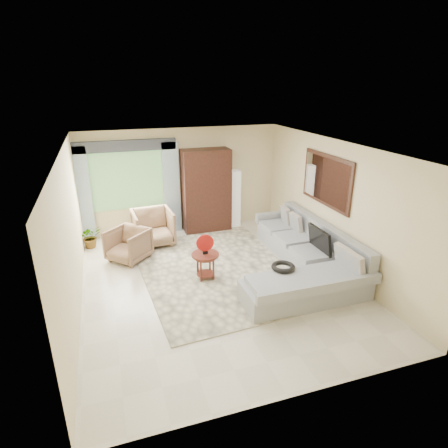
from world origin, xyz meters
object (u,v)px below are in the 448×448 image
object	(u,v)px
potted_plant	(91,237)
armoire	(206,191)
sectional_sofa	(304,260)
coffee_table	(205,266)
armchair_left	(128,245)
tv_screen	(320,240)
armchair_right	(153,227)
floor_lamp	(235,198)

from	to	relation	value
potted_plant	armoire	distance (m)	2.99
sectional_sofa	potted_plant	distance (m)	4.90
sectional_sofa	coffee_table	distance (m)	2.00
armchair_left	coffee_table	bearing A→B (deg)	2.20
sectional_sofa	armchair_left	size ratio (longest dim) A/B	4.42
tv_screen	armoire	xyz separation A→B (m)	(-1.50, 2.96, 0.33)
armchair_left	armchair_right	bearing A→B (deg)	93.47
armchair_right	armoire	bearing A→B (deg)	15.66
armoire	sectional_sofa	bearing A→B (deg)	-66.94
coffee_table	armchair_left	xyz separation A→B (m)	(-1.36, 1.32, 0.07)
sectional_sofa	tv_screen	world-z (taller)	tv_screen
armchair_left	armchair_right	size ratio (longest dim) A/B	0.85
coffee_table	potted_plant	distance (m)	3.13
tv_screen	armoire	bearing A→B (deg)	116.85
tv_screen	armoire	distance (m)	3.34
armoire	armchair_right	bearing A→B (deg)	-160.62
floor_lamp	armchair_right	bearing A→B (deg)	-165.77
sectional_sofa	coffee_table	xyz separation A→B (m)	(-1.96, 0.38, -0.00)
sectional_sofa	armchair_left	distance (m)	3.73
floor_lamp	potted_plant	bearing A→B (deg)	-175.36
coffee_table	potted_plant	world-z (taller)	coffee_table
sectional_sofa	armoire	distance (m)	3.24
armchair_right	potted_plant	distance (m)	1.46
sectional_sofa	coffee_table	world-z (taller)	sectional_sofa
armchair_right	floor_lamp	size ratio (longest dim) A/B	0.62
armoire	floor_lamp	distance (m)	0.86
armchair_left	potted_plant	size ratio (longest dim) A/B	1.48
tv_screen	armoire	world-z (taller)	armoire
sectional_sofa	floor_lamp	xyz separation A→B (m)	(-0.43, 2.96, 0.47)
coffee_table	armchair_right	size ratio (longest dim) A/B	0.58
floor_lamp	coffee_table	bearing A→B (deg)	-120.70
tv_screen	armchair_left	world-z (taller)	tv_screen
sectional_sofa	armchair_left	xyz separation A→B (m)	(-3.32, 1.70, 0.07)
potted_plant	floor_lamp	size ratio (longest dim) A/B	0.35
sectional_sofa	potted_plant	xyz separation A→B (m)	(-4.11, 2.66, -0.02)
tv_screen	armchair_left	size ratio (longest dim) A/B	0.95
armchair_right	floor_lamp	world-z (taller)	floor_lamp
tv_screen	potted_plant	xyz separation A→B (m)	(-4.38, 2.72, -0.46)
armchair_right	floor_lamp	bearing A→B (deg)	10.51
tv_screen	coffee_table	world-z (taller)	tv_screen
tv_screen	armchair_right	size ratio (longest dim) A/B	0.80
armchair_right	sectional_sofa	bearing A→B (deg)	-45.31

